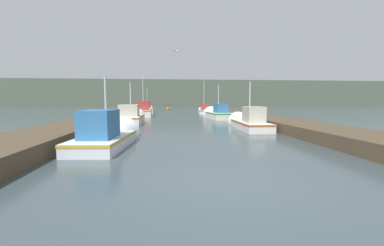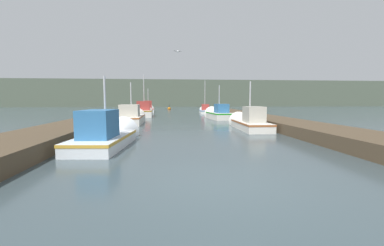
{
  "view_description": "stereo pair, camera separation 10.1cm",
  "coord_description": "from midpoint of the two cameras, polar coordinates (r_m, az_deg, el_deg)",
  "views": [
    {
      "loc": [
        -1.23,
        -5.19,
        1.81
      ],
      "look_at": [
        0.28,
        9.29,
        0.46
      ],
      "focal_mm": 24.0,
      "sensor_mm": 36.0,
      "label": 1
    },
    {
      "loc": [
        -1.12,
        -5.2,
        1.81
      ],
      "look_at": [
        0.28,
        9.29,
        0.46
      ],
      "focal_mm": 24.0,
      "sensor_mm": 36.0,
      "label": 2
    }
  ],
  "objects": [
    {
      "name": "dock_left",
      "position": [
        21.81,
        -18.52,
        0.98
      ],
      "size": [
        2.63,
        40.0,
        0.55
      ],
      "color": "#4C3D2B",
      "rests_on": "ground_plane"
    },
    {
      "name": "fishing_boat_2",
      "position": [
        20.24,
        -13.03,
        1.27
      ],
      "size": [
        1.72,
        5.5,
        3.57
      ],
      "rotation": [
        0.0,
        0.0,
        -0.0
      ],
      "color": "silver",
      "rests_on": "ground_plane"
    },
    {
      "name": "mooring_piling_0",
      "position": [
        19.19,
        13.09,
        1.55
      ],
      "size": [
        0.34,
        0.34,
        1.2
      ],
      "color": "#473523",
      "rests_on": "ground_plane"
    },
    {
      "name": "channel_buoy",
      "position": [
        45.25,
        -5.02,
        3.19
      ],
      "size": [
        0.58,
        0.58,
        1.08
      ],
      "color": "#BF6513",
      "rests_on": "ground_plane"
    },
    {
      "name": "fishing_boat_0",
      "position": [
        10.75,
        -17.78,
        -2.49
      ],
      "size": [
        2.0,
        4.95,
        3.23
      ],
      "rotation": [
        0.0,
        0.0,
        -0.09
      ],
      "color": "silver",
      "rests_on": "ground_plane"
    },
    {
      "name": "mooring_piling_1",
      "position": [
        43.06,
        2.55,
        3.52
      ],
      "size": [
        0.28,
        0.28,
        0.95
      ],
      "color": "#473523",
      "rests_on": "ground_plane"
    },
    {
      "name": "fishing_boat_6",
      "position": [
        37.71,
        -9.6,
        3.16
      ],
      "size": [
        1.88,
        6.53,
        3.81
      ],
      "rotation": [
        0.0,
        0.0,
        0.04
      ],
      "color": "silver",
      "rests_on": "ground_plane"
    },
    {
      "name": "mooring_piling_2",
      "position": [
        35.63,
        -11.72,
        3.16
      ],
      "size": [
        0.26,
        0.26,
        1.09
      ],
      "color": "#473523",
      "rests_on": "ground_plane"
    },
    {
      "name": "fishing_boat_3",
      "position": [
        24.17,
        5.9,
        1.98
      ],
      "size": [
        2.08,
        4.74,
        3.59
      ],
      "rotation": [
        0.0,
        0.0,
        0.1
      ],
      "color": "silver",
      "rests_on": "ground_plane"
    },
    {
      "name": "distant_shore_ridge",
      "position": [
        69.62,
        -4.59,
        6.48
      ],
      "size": [
        120.0,
        16.0,
        6.53
      ],
      "color": "#4C5647",
      "rests_on": "ground_plane"
    },
    {
      "name": "fishing_boat_4",
      "position": [
        27.75,
        -10.46,
        2.59
      ],
      "size": [
        1.81,
        4.58,
        4.87
      ],
      "rotation": [
        0.0,
        0.0,
        0.03
      ],
      "color": "silver",
      "rests_on": "ground_plane"
    },
    {
      "name": "ground_plane",
      "position": [
        5.63,
        7.02,
        -13.52
      ],
      "size": [
        200.0,
        200.0,
        0.0
      ],
      "color": "#38474C"
    },
    {
      "name": "seagull_lead",
      "position": [
        18.09,
        -3.03,
        15.6
      ],
      "size": [
        0.56,
        0.31,
        0.12
      ],
      "rotation": [
        0.0,
        0.0,
        0.24
      ],
      "color": "white"
    },
    {
      "name": "fishing_boat_1",
      "position": [
        16.32,
        12.53,
        0.2
      ],
      "size": [
        1.59,
        5.09,
        3.33
      ],
      "rotation": [
        0.0,
        0.0,
        -0.02
      ],
      "color": "silver",
      "rests_on": "ground_plane"
    },
    {
      "name": "dock_right",
      "position": [
        22.46,
        13.35,
        1.23
      ],
      "size": [
        2.63,
        40.0,
        0.55
      ],
      "color": "#4C3D2B",
      "rests_on": "ground_plane"
    },
    {
      "name": "fishing_boat_5",
      "position": [
        33.83,
        2.92,
        2.8
      ],
      "size": [
        1.75,
        5.43,
        4.6
      ],
      "rotation": [
        0.0,
        0.0,
        -0.09
      ],
      "color": "silver",
      "rests_on": "ground_plane"
    }
  ]
}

